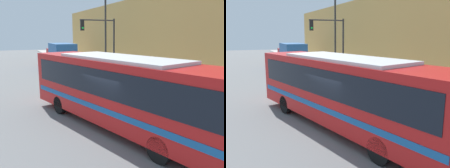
{
  "view_description": "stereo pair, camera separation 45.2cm",
  "coord_description": "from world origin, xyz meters",
  "views": [
    {
      "loc": [
        -4.56,
        -9.27,
        4.25
      ],
      "look_at": [
        1.27,
        3.43,
        1.41
      ],
      "focal_mm": 40.0,
      "sensor_mm": 36.0,
      "label": 1
    },
    {
      "loc": [
        -4.15,
        -9.45,
        4.25
      ],
      "look_at": [
        1.27,
        3.43,
        1.41
      ],
      "focal_mm": 40.0,
      "sensor_mm": 36.0,
      "label": 2
    }
  ],
  "objects": [
    {
      "name": "traffic_light_pole",
      "position": [
        4.14,
        11.64,
        3.84
      ],
      "size": [
        3.28,
        0.35,
        5.41
      ],
      "color": "#2D2D2D",
      "rests_on": "sidewalk"
    },
    {
      "name": "street_lamp",
      "position": [
        5.0,
        13.81,
        4.71
      ],
      "size": [
        2.74,
        0.28,
        7.73
      ],
      "color": "#2D2D2D",
      "rests_on": "sidewalk"
    },
    {
      "name": "parking_meter",
      "position": [
        5.1,
        10.25,
        1.05
      ],
      "size": [
        0.14,
        0.14,
        1.35
      ],
      "color": "#2D2D2D",
      "rests_on": "sidewalk"
    },
    {
      "name": "fire_hydrant",
      "position": [
        5.1,
        5.59,
        0.55
      ],
      "size": [
        0.24,
        0.33,
        0.82
      ],
      "color": "#999999",
      "rests_on": "sidewalk"
    },
    {
      "name": "ground_plane",
      "position": [
        0.0,
        0.0,
        0.0
      ],
      "size": [
        120.0,
        120.0,
        0.0
      ],
      "primitive_type": "plane",
      "color": "slate"
    },
    {
      "name": "building_facade",
      "position": [
        10.54,
        17.09,
        3.77
      ],
      "size": [
        6.0,
        32.19,
        7.53
      ],
      "color": "tan",
      "rests_on": "ground_plane"
    },
    {
      "name": "pedestrian_near_corner",
      "position": [
        6.13,
        10.3,
        1.06
      ],
      "size": [
        0.34,
        0.34,
        1.8
      ],
      "color": "#23283D",
      "rests_on": "sidewalk"
    },
    {
      "name": "city_bus",
      "position": [
        0.27,
        0.43,
        1.88
      ],
      "size": [
        5.4,
        11.96,
        3.27
      ],
      "rotation": [
        0.0,
        0.0,
        0.26
      ],
      "color": "red",
      "rests_on": "ground_plane"
    },
    {
      "name": "sidewalk",
      "position": [
        6.02,
        20.0,
        0.07
      ],
      "size": [
        3.04,
        70.0,
        0.13
      ],
      "color": "#B7B2A8",
      "rests_on": "ground_plane"
    },
    {
      "name": "delivery_truck",
      "position": [
        2.62,
        21.47,
        1.67
      ],
      "size": [
        2.43,
        6.58,
        3.07
      ],
      "color": "#265999",
      "rests_on": "ground_plane"
    }
  ]
}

